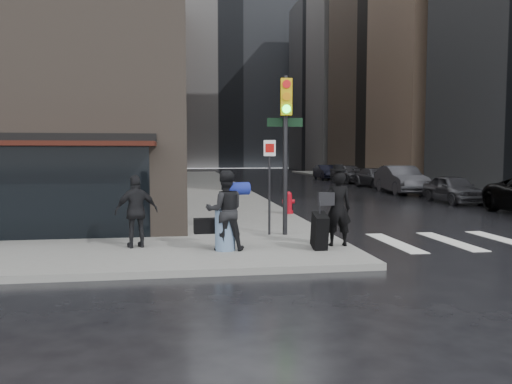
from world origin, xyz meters
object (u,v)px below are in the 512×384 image
man_overcoat (334,212)px  parked_car_2 (401,180)px  man_jeans (225,210)px  parked_car_1 (453,189)px  parked_car_4 (349,173)px  parked_car_3 (376,178)px  parked_car_5 (326,172)px  traffic_light (284,133)px  fire_hydrant (288,204)px  man_greycoat (137,211)px

man_overcoat → parked_car_2: 19.19m
man_jeans → parked_car_2: (12.02, 16.83, -0.24)m
parked_car_1 → parked_car_4: size_ratio=0.88×
man_overcoat → parked_car_3: 24.58m
parked_car_2 → parked_car_5: bearing=93.4°
parked_car_4 → parked_car_5: (-0.34, 5.65, -0.10)m
traffic_light → parked_car_5: traffic_light is taller
traffic_light → parked_car_2: traffic_light is taller
parked_car_2 → parked_car_4: parked_car_2 is taller
parked_car_4 → fire_hydrant: bearing=-120.0°
man_jeans → parked_car_1: bearing=-139.5°
man_overcoat → man_greycoat: 4.74m
parked_car_1 → fire_hydrant: bearing=-152.4°
man_jeans → fire_hydrant: (2.97, 6.78, -0.56)m
man_overcoat → parked_car_2: size_ratio=0.40×
man_jeans → traffic_light: 3.23m
parked_car_2 → parked_car_3: 5.70m
fire_hydrant → parked_car_1: 10.18m
man_overcoat → traffic_light: (-0.85, 1.84, 1.97)m
man_greycoat → parked_car_3: (14.82, 21.82, -0.34)m
man_greycoat → parked_car_4: bearing=-135.4°
man_overcoat → parked_car_4: man_overcoat is taller
man_jeans → parked_car_3: size_ratio=0.40×
parked_car_1 → parked_car_3: bearing=88.8°
fire_hydrant → parked_car_4: 23.45m
man_jeans → parked_car_5: man_jeans is taller
parked_car_4 → parked_car_5: 5.66m
man_overcoat → parked_car_3: bearing=-112.3°
fire_hydrant → parked_car_1: bearing=25.6°
man_greycoat → fire_hydrant: man_greycoat is taller
traffic_light → parked_car_3: bearing=69.1°
man_jeans → parked_car_2: size_ratio=0.37×
man_greycoat → traffic_light: 4.50m
man_jeans → man_greycoat: bearing=-19.8°
fire_hydrant → parked_car_2: parked_car_2 is taller
parked_car_1 → parked_car_2: (-0.13, 5.65, 0.16)m
fire_hydrant → parked_car_5: 28.57m
fire_hydrant → parked_car_2: 13.53m
parked_car_1 → man_greycoat: bearing=-141.5°
man_overcoat → man_jeans: bearing=3.7°
traffic_light → parked_car_1: bearing=49.0°
man_jeans → parked_car_3: (12.76, 22.48, -0.40)m
man_overcoat → parked_car_1: 14.61m
parked_car_2 → parked_car_1: bearing=-84.2°
man_overcoat → fire_hydrant: size_ratio=2.43×
fire_hydrant → parked_car_3: 18.50m
parked_car_4 → man_overcoat: bearing=-115.2°
man_overcoat → man_greycoat: (-4.71, 0.58, 0.02)m
traffic_light → parked_car_4: bearing=74.6°
parked_car_3 → parked_car_4: (-0.09, 5.65, 0.09)m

